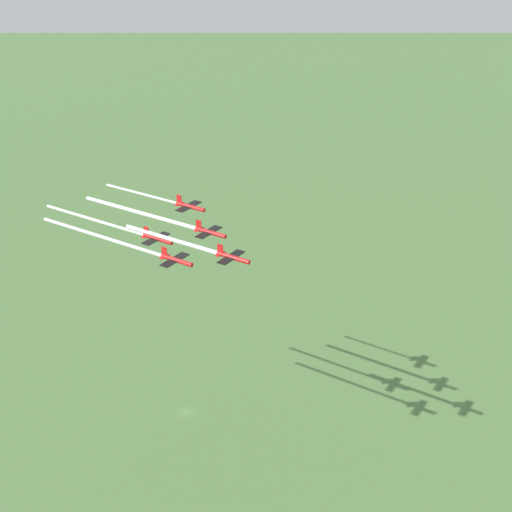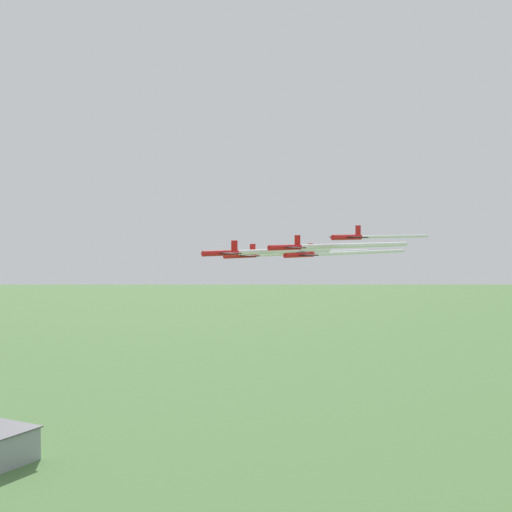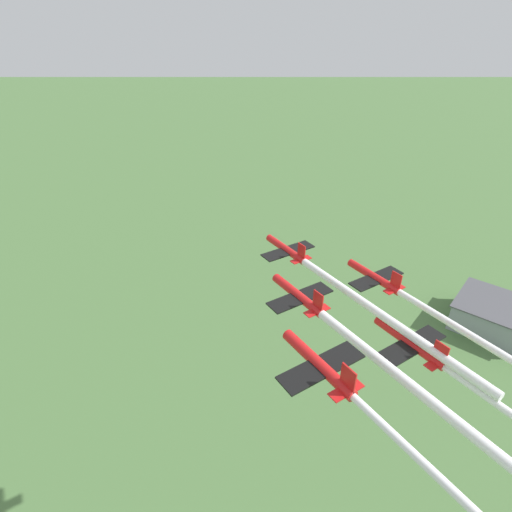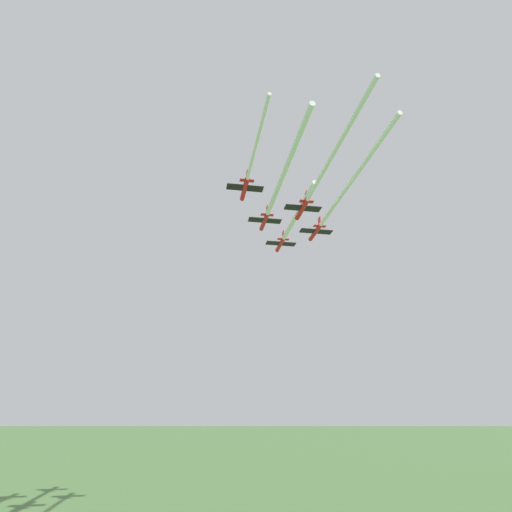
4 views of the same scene
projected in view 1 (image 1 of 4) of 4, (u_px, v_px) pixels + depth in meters
ground_plane at (186, 412)px, 251.17m from camera, size 3000.00×3000.00×0.00m
jet_0 at (232, 257)px, 190.89m from camera, size 10.37×10.07×3.49m
jet_1 at (210, 232)px, 202.65m from camera, size 10.37×10.07×3.49m
jet_2 at (176, 260)px, 192.04m from camera, size 10.37×10.07×3.49m
jet_3 at (189, 206)px, 213.91m from camera, size 10.37×10.07×3.49m
jet_4 at (157, 238)px, 204.33m from camera, size 10.37×10.07×3.49m
smoke_trail_0 at (171, 239)px, 201.30m from camera, size 31.62×11.09×1.19m
smoke_trail_1 at (139, 213)px, 215.68m from camera, size 41.81×14.33×1.18m
smoke_trail_2 at (100, 236)px, 205.76m from camera, size 44.41×14.99×0.98m
smoke_trail_3 at (141, 194)px, 223.39m from camera, size 27.86×9.53×0.76m
smoke_trail_4 at (94, 220)px, 216.62m from camera, size 38.83×13.14×0.90m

